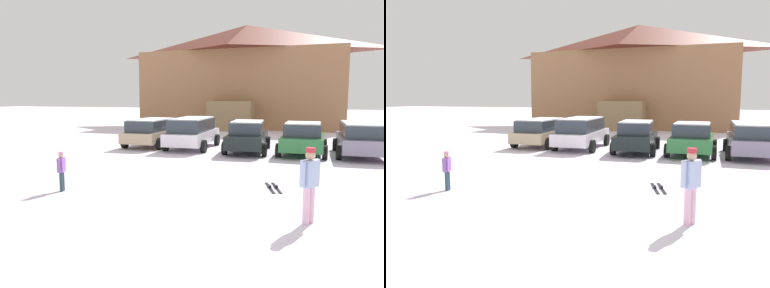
# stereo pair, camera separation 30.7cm
# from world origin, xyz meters

# --- Properties ---
(ground) EXTENTS (160.00, 160.00, 0.00)m
(ground) POSITION_xyz_m (0.00, 0.00, 0.00)
(ground) COLOR white
(ski_lodge) EXTENTS (18.46, 11.91, 9.35)m
(ski_lodge) POSITION_xyz_m (-3.67, 29.12, 4.73)
(ski_lodge) COLOR #9A6B46
(ski_lodge) RESTS_ON ground
(parked_beige_suv) EXTENTS (2.29, 4.36, 1.53)m
(parked_beige_suv) POSITION_xyz_m (-5.83, 12.65, 0.84)
(parked_beige_suv) COLOR tan
(parked_beige_suv) RESTS_ON ground
(parked_white_suv) EXTENTS (2.34, 4.81, 1.64)m
(parked_white_suv) POSITION_xyz_m (-3.37, 12.50, 0.89)
(parked_white_suv) COLOR white
(parked_white_suv) RESTS_ON ground
(parked_black_sedan) EXTENTS (2.33, 4.78, 1.56)m
(parked_black_sedan) POSITION_xyz_m (-0.35, 12.21, 0.80)
(parked_black_sedan) COLOR black
(parked_black_sedan) RESTS_ON ground
(parked_green_coupe) EXTENTS (2.24, 4.11, 1.55)m
(parked_green_coupe) POSITION_xyz_m (2.32, 12.12, 0.79)
(parked_green_coupe) COLOR #2A7038
(parked_green_coupe) RESTS_ON ground
(parked_grey_wagon) EXTENTS (2.28, 4.81, 1.57)m
(parked_grey_wagon) POSITION_xyz_m (4.87, 12.48, 0.86)
(parked_grey_wagon) COLOR gray
(parked_grey_wagon) RESTS_ON ground
(skier_adult_in_blue_parka) EXTENTS (0.41, 0.55, 1.67)m
(skier_adult_in_blue_parka) POSITION_xyz_m (2.88, 1.93, 0.94)
(skier_adult_in_blue_parka) COLOR #E2AEC8
(skier_adult_in_blue_parka) RESTS_ON ground
(skier_child_in_purple_jacket) EXTENTS (0.25, 0.41, 1.16)m
(skier_child_in_purple_jacket) POSITION_xyz_m (-4.03, 2.55, 0.66)
(skier_child_in_purple_jacket) COLOR #2A3F4D
(skier_child_in_purple_jacket) RESTS_ON ground
(pair_of_skis) EXTENTS (0.67, 1.38, 0.08)m
(pair_of_skis) POSITION_xyz_m (1.78, 4.90, 0.02)
(pair_of_skis) COLOR #1F2130
(pair_of_skis) RESTS_ON ground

